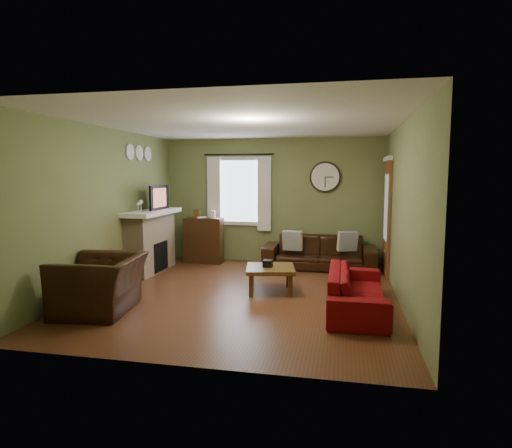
% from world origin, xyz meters
% --- Properties ---
extents(floor, '(4.60, 5.20, 0.00)m').
position_xyz_m(floor, '(0.00, 0.00, 0.00)').
color(floor, '#572F1B').
rests_on(floor, ground).
extents(ceiling, '(4.60, 5.20, 0.00)m').
position_xyz_m(ceiling, '(0.00, 0.00, 2.60)').
color(ceiling, white).
rests_on(ceiling, ground).
extents(wall_left, '(0.00, 5.20, 2.60)m').
position_xyz_m(wall_left, '(-2.30, 0.00, 1.30)').
color(wall_left, olive).
rests_on(wall_left, ground).
extents(wall_right, '(0.00, 5.20, 2.60)m').
position_xyz_m(wall_right, '(2.30, 0.00, 1.30)').
color(wall_right, olive).
rests_on(wall_right, ground).
extents(wall_back, '(4.60, 0.00, 2.60)m').
position_xyz_m(wall_back, '(0.00, 2.60, 1.30)').
color(wall_back, olive).
rests_on(wall_back, ground).
extents(wall_front, '(4.60, 0.00, 2.60)m').
position_xyz_m(wall_front, '(0.00, -2.60, 1.30)').
color(wall_front, olive).
rests_on(wall_front, ground).
extents(fireplace, '(0.40, 1.40, 1.10)m').
position_xyz_m(fireplace, '(-2.10, 1.15, 0.55)').
color(fireplace, tan).
rests_on(fireplace, floor).
extents(firebox, '(0.04, 0.60, 0.55)m').
position_xyz_m(firebox, '(-1.91, 1.15, 0.30)').
color(firebox, black).
rests_on(firebox, fireplace).
extents(mantel, '(0.58, 1.60, 0.08)m').
position_xyz_m(mantel, '(-2.07, 1.15, 1.14)').
color(mantel, white).
rests_on(mantel, fireplace).
extents(tv, '(0.08, 0.60, 0.35)m').
position_xyz_m(tv, '(-2.05, 1.30, 1.35)').
color(tv, black).
rests_on(tv, mantel).
extents(tv_screen, '(0.02, 0.62, 0.36)m').
position_xyz_m(tv_screen, '(-1.97, 1.30, 1.41)').
color(tv_screen, '#994C3F').
rests_on(tv_screen, mantel).
extents(medallion_left, '(0.28, 0.28, 0.03)m').
position_xyz_m(medallion_left, '(-2.28, 0.80, 2.25)').
color(medallion_left, white).
rests_on(medallion_left, wall_left).
extents(medallion_mid, '(0.28, 0.28, 0.03)m').
position_xyz_m(medallion_mid, '(-2.28, 1.15, 2.25)').
color(medallion_mid, white).
rests_on(medallion_mid, wall_left).
extents(medallion_right, '(0.28, 0.28, 0.03)m').
position_xyz_m(medallion_right, '(-2.28, 1.50, 2.25)').
color(medallion_right, white).
rests_on(medallion_right, wall_left).
extents(window_pane, '(1.00, 0.02, 1.30)m').
position_xyz_m(window_pane, '(-0.70, 2.58, 1.50)').
color(window_pane, silver).
rests_on(window_pane, wall_back).
extents(curtain_rod, '(0.03, 0.03, 1.50)m').
position_xyz_m(curtain_rod, '(-0.70, 2.48, 2.27)').
color(curtain_rod, black).
rests_on(curtain_rod, wall_back).
extents(curtain_left, '(0.28, 0.04, 1.55)m').
position_xyz_m(curtain_left, '(-1.25, 2.48, 1.45)').
color(curtain_left, white).
rests_on(curtain_left, wall_back).
extents(curtain_right, '(0.28, 0.04, 1.55)m').
position_xyz_m(curtain_right, '(-0.15, 2.48, 1.45)').
color(curtain_right, white).
rests_on(curtain_right, wall_back).
extents(wall_clock, '(0.64, 0.06, 0.64)m').
position_xyz_m(wall_clock, '(1.10, 2.55, 1.80)').
color(wall_clock, white).
rests_on(wall_clock, wall_back).
extents(door, '(0.05, 0.90, 2.10)m').
position_xyz_m(door, '(2.27, 1.85, 1.05)').
color(door, brown).
rests_on(door, floor).
extents(bookshelf, '(0.80, 0.34, 0.95)m').
position_xyz_m(bookshelf, '(-1.39, 2.17, 0.47)').
color(bookshelf, black).
rests_on(bookshelf, floor).
extents(book, '(0.27, 0.30, 0.02)m').
position_xyz_m(book, '(-1.49, 2.09, 0.96)').
color(book, '#513614').
rests_on(book, bookshelf).
extents(sofa_brown, '(2.19, 0.85, 0.64)m').
position_xyz_m(sofa_brown, '(1.03, 2.10, 0.32)').
color(sofa_brown, black).
rests_on(sofa_brown, floor).
extents(pillow_left, '(0.40, 0.25, 0.38)m').
position_xyz_m(pillow_left, '(1.57, 2.15, 0.55)').
color(pillow_left, '#929796').
rests_on(pillow_left, sofa_brown).
extents(pillow_right, '(0.40, 0.16, 0.39)m').
position_xyz_m(pillow_right, '(0.50, 2.02, 0.55)').
color(pillow_right, '#929796').
rests_on(pillow_right, sofa_brown).
extents(sofa_red, '(0.75, 1.92, 0.56)m').
position_xyz_m(sofa_red, '(1.68, -0.48, 0.28)').
color(sofa_red, '#6E070B').
rests_on(sofa_red, floor).
extents(armchair, '(1.16, 1.28, 0.75)m').
position_xyz_m(armchair, '(-1.70, -1.23, 0.37)').
color(armchair, black).
rests_on(armchair, floor).
extents(coffee_table, '(0.87, 0.87, 0.40)m').
position_xyz_m(coffee_table, '(0.37, 0.21, 0.20)').
color(coffee_table, '#513614').
rests_on(coffee_table, floor).
extents(tissue_box, '(0.14, 0.14, 0.11)m').
position_xyz_m(tissue_box, '(0.33, 0.20, 0.40)').
color(tissue_box, black).
rests_on(tissue_box, coffee_table).
extents(wine_glass_a, '(0.06, 0.06, 0.18)m').
position_xyz_m(wine_glass_a, '(-2.05, 0.59, 1.27)').
color(wine_glass_a, white).
rests_on(wine_glass_a, mantel).
extents(wine_glass_b, '(0.08, 0.08, 0.22)m').
position_xyz_m(wine_glass_b, '(-2.05, 0.70, 1.29)').
color(wine_glass_b, white).
rests_on(wine_glass_b, mantel).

